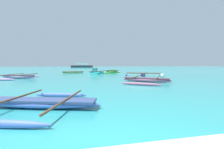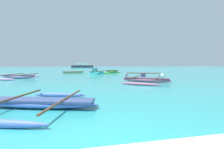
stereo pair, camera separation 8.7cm
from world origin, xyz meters
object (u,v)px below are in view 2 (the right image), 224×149
at_px(moored_boat_6, 143,74).
at_px(moored_boat_4, 73,72).
at_px(mooring_buoy_1, 162,75).
at_px(moored_boat_3, 39,103).
at_px(moored_boat_1, 112,72).
at_px(moored_boat_5, 146,80).
at_px(distant_ferry, 82,66).
at_px(moored_boat_0, 97,72).
at_px(moored_boat_2, 19,76).

bearing_deg(moored_boat_6, moored_boat_4, 70.32).
bearing_deg(mooring_buoy_1, moored_boat_3, -135.48).
relative_size(moored_boat_1, moored_boat_5, 0.71).
xyz_separation_m(moored_boat_5, distant_ferry, (-5.22, 64.50, 0.76)).
bearing_deg(moored_boat_4, mooring_buoy_1, -57.09).
bearing_deg(mooring_buoy_1, distant_ferry, 98.56).
bearing_deg(distant_ferry, moored_boat_1, -84.36).
bearing_deg(moored_boat_0, moored_boat_4, 155.62).
height_order(moored_boat_1, mooring_buoy_1, moored_boat_1).
bearing_deg(distant_ferry, moored_boat_0, -87.74).
xyz_separation_m(moored_boat_4, moored_boat_6, (9.44, -8.41, 0.00)).
relative_size(moored_boat_2, distant_ferry, 0.45).
distance_m(moored_boat_1, moored_boat_2, 14.17).
distance_m(moored_boat_2, moored_boat_3, 13.23).
distance_m(moored_boat_4, mooring_buoy_1, 15.40).
bearing_deg(moored_boat_3, moored_boat_5, 58.70).
bearing_deg(mooring_buoy_1, moored_boat_2, 173.76).
relative_size(moored_boat_1, moored_boat_3, 0.94).
xyz_separation_m(moored_boat_2, mooring_buoy_1, (15.82, -1.73, 0.01)).
height_order(moored_boat_3, moored_boat_6, moored_boat_6).
relative_size(moored_boat_4, distant_ferry, 0.36).
bearing_deg(moored_boat_5, distant_ferry, 129.21).
distance_m(moored_boat_0, distant_ferry, 53.29).
relative_size(moored_boat_1, moored_boat_2, 0.80).
bearing_deg(moored_boat_1, moored_boat_5, -44.92).
bearing_deg(moored_boat_2, moored_boat_6, 18.49).
relative_size(moored_boat_1, mooring_buoy_1, 8.96).
bearing_deg(moored_boat_2, distant_ferry, 98.32).
height_order(moored_boat_2, mooring_buoy_1, moored_boat_2).
distance_m(moored_boat_4, moored_boat_6, 12.64).
bearing_deg(moored_boat_3, mooring_buoy_1, 59.89).
bearing_deg(distant_ferry, moored_boat_4, -91.88).
distance_m(moored_boat_1, moored_boat_4, 6.78).
bearing_deg(moored_boat_0, moored_boat_5, -52.66).
relative_size(moored_boat_2, mooring_buoy_1, 11.19).
distance_m(moored_boat_0, moored_boat_5, 11.68).
distance_m(moored_boat_1, moored_boat_6, 7.55).
relative_size(moored_boat_0, mooring_buoy_1, 9.53).
height_order(moored_boat_0, moored_boat_3, moored_boat_0).
relative_size(moored_boat_3, moored_boat_6, 0.86).
distance_m(moored_boat_1, mooring_buoy_1, 10.49).
xyz_separation_m(moored_boat_6, mooring_buoy_1, (1.28, -2.65, 0.03)).
xyz_separation_m(moored_boat_3, distant_ferry, (1.50, 70.84, 0.79)).
height_order(moored_boat_0, moored_boat_5, moored_boat_0).
bearing_deg(moored_boat_0, distant_ferry, 114.12).
bearing_deg(moored_boat_4, moored_boat_1, -23.10).
relative_size(moored_boat_6, distant_ferry, 0.45).
relative_size(moored_boat_0, moored_boat_6, 0.86).
height_order(moored_boat_2, moored_boat_4, moored_boat_2).
height_order(mooring_buoy_1, distant_ferry, distant_ferry).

